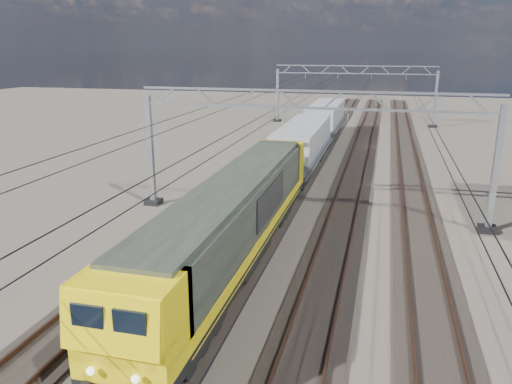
% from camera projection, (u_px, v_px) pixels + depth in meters
% --- Properties ---
extents(ground, '(160.00, 160.00, 0.00)m').
position_uv_depth(ground, '(294.00, 242.00, 24.65)').
color(ground, black).
rests_on(ground, ground).
extents(track_outer_west, '(2.60, 140.00, 0.30)m').
position_uv_depth(track_outer_west, '(181.00, 230.00, 26.07)').
color(track_outer_west, black).
rests_on(track_outer_west, ground).
extents(track_loco, '(2.60, 140.00, 0.30)m').
position_uv_depth(track_loco, '(255.00, 237.00, 25.11)').
color(track_loco, black).
rests_on(track_loco, ground).
extents(track_inner_east, '(2.60, 140.00, 0.30)m').
position_uv_depth(track_inner_east, '(335.00, 245.00, 24.15)').
color(track_inner_east, black).
rests_on(track_inner_east, ground).
extents(track_outer_east, '(2.60, 140.00, 0.30)m').
position_uv_depth(track_outer_east, '(422.00, 253.00, 23.18)').
color(track_outer_east, black).
rests_on(track_outer_east, ground).
extents(catenary_gantry_mid, '(19.90, 0.90, 7.11)m').
position_uv_depth(catenary_gantry_mid, '(309.00, 149.00, 27.26)').
color(catenary_gantry_mid, '#959AA2').
rests_on(catenary_gantry_mid, ground).
extents(catenary_gantry_far, '(19.90, 0.90, 7.11)m').
position_uv_depth(catenary_gantry_far, '(354.00, 92.00, 60.71)').
color(catenary_gantry_far, '#959AA2').
rests_on(catenary_gantry_far, ground).
extents(overhead_wires, '(12.03, 140.00, 0.53)m').
position_uv_depth(overhead_wires, '(320.00, 107.00, 30.46)').
color(overhead_wires, black).
rests_on(overhead_wires, ground).
extents(locomotive, '(2.76, 21.10, 3.62)m').
position_uv_depth(locomotive, '(235.00, 217.00, 21.27)').
color(locomotive, black).
rests_on(locomotive, ground).
extents(hopper_wagon_lead, '(3.38, 13.00, 3.25)m').
position_uv_depth(hopper_wagon_lead, '(303.00, 144.00, 37.74)').
color(hopper_wagon_lead, black).
rests_on(hopper_wagon_lead, ground).
extents(hopper_wagon_mid, '(3.38, 13.00, 3.25)m').
position_uv_depth(hopper_wagon_mid, '(325.00, 118.00, 50.93)').
color(hopper_wagon_mid, black).
rests_on(hopper_wagon_mid, ground).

